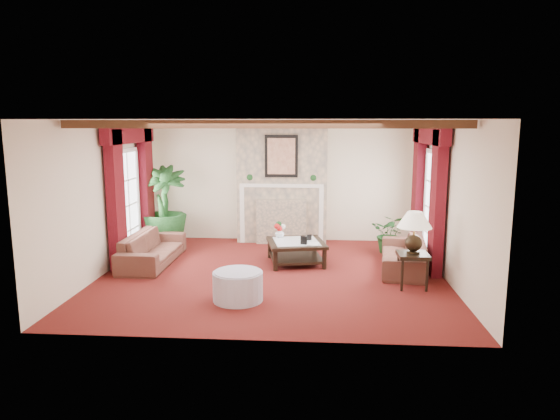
# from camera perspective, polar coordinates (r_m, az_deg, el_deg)

# --- Properties ---
(floor) EXTENTS (6.00, 6.00, 0.00)m
(floor) POSITION_cam_1_polar(r_m,az_deg,el_deg) (8.95, -0.88, -7.36)
(floor) COLOR #440E0C
(floor) RESTS_ON ground
(ceiling) EXTENTS (6.00, 6.00, 0.00)m
(ceiling) POSITION_cam_1_polar(r_m,az_deg,el_deg) (8.55, -0.92, 10.19)
(ceiling) COLOR white
(ceiling) RESTS_ON floor
(back_wall) EXTENTS (6.00, 0.02, 2.70)m
(back_wall) POSITION_cam_1_polar(r_m,az_deg,el_deg) (11.37, 0.30, 3.29)
(back_wall) COLOR beige
(back_wall) RESTS_ON ground
(left_wall) EXTENTS (0.02, 5.50, 2.70)m
(left_wall) POSITION_cam_1_polar(r_m,az_deg,el_deg) (9.40, -19.45, 1.34)
(left_wall) COLOR beige
(left_wall) RESTS_ON ground
(right_wall) EXTENTS (0.02, 5.50, 2.70)m
(right_wall) POSITION_cam_1_polar(r_m,az_deg,el_deg) (8.91, 18.70, 0.95)
(right_wall) COLOR beige
(right_wall) RESTS_ON ground
(ceiling_beams) EXTENTS (6.00, 3.00, 0.12)m
(ceiling_beams) POSITION_cam_1_polar(r_m,az_deg,el_deg) (8.55, -0.92, 9.79)
(ceiling_beams) COLOR #392112
(ceiling_beams) RESTS_ON ceiling
(fireplace) EXTENTS (2.00, 0.52, 2.70)m
(fireplace) POSITION_cam_1_polar(r_m,az_deg,el_deg) (11.10, 0.24, 10.11)
(fireplace) COLOR tan
(fireplace) RESTS_ON ground
(french_door_left) EXTENTS (0.10, 1.10, 2.16)m
(french_door_left) POSITION_cam_1_polar(r_m,az_deg,el_deg) (10.23, -17.32, 6.50)
(french_door_left) COLOR white
(french_door_left) RESTS_ON ground
(french_door_right) EXTENTS (0.10, 1.10, 2.16)m
(french_door_right) POSITION_cam_1_polar(r_m,az_deg,el_deg) (9.79, 17.32, 6.37)
(french_door_right) COLOR white
(french_door_right) RESTS_ON ground
(curtains_left) EXTENTS (0.20, 2.40, 2.55)m
(curtains_left) POSITION_cam_1_polar(r_m,az_deg,el_deg) (10.18, -16.86, 8.88)
(curtains_left) COLOR #43090A
(curtains_left) RESTS_ON ground
(curtains_right) EXTENTS (0.20, 2.40, 2.55)m
(curtains_right) POSITION_cam_1_polar(r_m,az_deg,el_deg) (9.75, 16.82, 8.86)
(curtains_right) COLOR #43090A
(curtains_right) RESTS_ON ground
(sofa_left) EXTENTS (2.00, 0.62, 0.78)m
(sofa_left) POSITION_cam_1_polar(r_m,az_deg,el_deg) (9.85, -14.40, -3.72)
(sofa_left) COLOR #390F18
(sofa_left) RESTS_ON ground
(sofa_right) EXTENTS (2.08, 1.07, 0.75)m
(sofa_right) POSITION_cam_1_polar(r_m,az_deg,el_deg) (9.48, 13.90, -4.31)
(sofa_right) COLOR #390F18
(sofa_right) RESTS_ON ground
(potted_palm) EXTENTS (1.88, 2.26, 0.98)m
(potted_palm) POSITION_cam_1_polar(r_m,az_deg,el_deg) (11.15, -13.10, -1.57)
(potted_palm) COLOR black
(potted_palm) RESTS_ON ground
(small_plant) EXTENTS (1.31, 1.33, 0.63)m
(small_plant) POSITION_cam_1_polar(r_m,az_deg,el_deg) (10.56, 12.49, -3.14)
(small_plant) COLOR black
(small_plant) RESTS_ON ground
(coffee_table) EXTENTS (1.23, 1.23, 0.43)m
(coffee_table) POSITION_cam_1_polar(r_m,az_deg,el_deg) (9.59, 1.84, -4.86)
(coffee_table) COLOR black
(coffee_table) RESTS_ON ground
(side_table) EXTENTS (0.60, 0.60, 0.58)m
(side_table) POSITION_cam_1_polar(r_m,az_deg,el_deg) (8.47, 14.88, -6.68)
(side_table) COLOR black
(side_table) RESTS_ON ground
(ottoman) EXTENTS (0.76, 0.76, 0.44)m
(ottoman) POSITION_cam_1_polar(r_m,az_deg,el_deg) (7.65, -4.83, -8.68)
(ottoman) COLOR #A2A0B5
(ottoman) RESTS_ON ground
(table_lamp) EXTENTS (0.56, 0.56, 0.70)m
(table_lamp) POSITION_cam_1_polar(r_m,az_deg,el_deg) (8.31, 15.07, -2.44)
(table_lamp) COLOR black
(table_lamp) RESTS_ON side_table
(flower_vase) EXTENTS (0.32, 0.32, 0.18)m
(flower_vase) POSITION_cam_1_polar(r_m,az_deg,el_deg) (9.84, -0.04, -2.66)
(flower_vase) COLOR silver
(flower_vase) RESTS_ON coffee_table
(book) EXTENTS (0.21, 0.08, 0.28)m
(book) POSITION_cam_1_polar(r_m,az_deg,el_deg) (9.28, 3.15, -3.13)
(book) COLOR black
(book) RESTS_ON coffee_table
(photo_frame_a) EXTENTS (0.13, 0.06, 0.17)m
(photo_frame_a) POSITION_cam_1_polar(r_m,az_deg,el_deg) (9.26, 2.74, -3.50)
(photo_frame_a) COLOR black
(photo_frame_a) RESTS_ON coffee_table
(photo_frame_b) EXTENTS (0.09, 0.05, 0.12)m
(photo_frame_b) POSITION_cam_1_polar(r_m,az_deg,el_deg) (9.61, 3.37, -3.17)
(photo_frame_b) COLOR black
(photo_frame_b) RESTS_ON coffee_table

